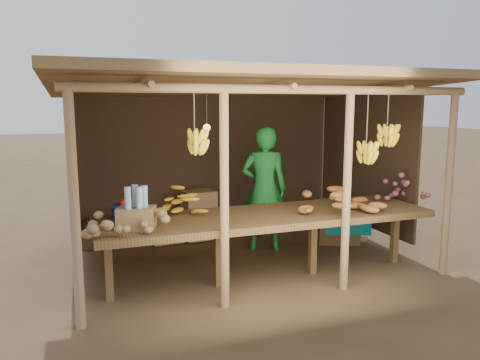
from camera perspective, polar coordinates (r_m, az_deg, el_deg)
name	(u,v)px	position (r m, az deg, el deg)	size (l,w,h in m)	color
ground	(240,255)	(6.51, 0.00, -9.16)	(60.00, 60.00, 0.00)	brown
stall_structure	(243,116)	(6.11, 0.39, 7.87)	(4.70, 3.50, 2.43)	#A37E54
counter	(267,219)	(5.45, 3.37, -4.74)	(3.90, 1.05, 0.80)	brown
potato_heap	(132,213)	(4.81, -13.05, -3.89)	(0.95, 0.57, 0.36)	olive
sweet_potato_heap	(335,196)	(5.65, 11.53, -1.91)	(0.99, 0.59, 0.36)	#AE672C
onion_heap	(401,188)	(6.42, 19.02, -0.93)	(0.81, 0.49, 0.36)	#B6586B
banana_pile	(181,200)	(5.37, -7.15, -2.46)	(0.56, 0.33, 0.35)	gold
tomato_basin	(130,210)	(5.36, -13.21, -3.59)	(0.40, 0.40, 0.21)	navy
bottle_box	(136,212)	(4.86, -12.53, -3.86)	(0.43, 0.39, 0.45)	olive
vendor	(264,189)	(6.57, 2.94, -1.09)	(0.64, 0.42, 1.76)	#1B7A2C
tarp_crate	(338,220)	(7.22, 11.89, -4.84)	(0.83, 0.78, 0.79)	brown
carton_stack	(188,220)	(7.14, -6.33, -4.82)	(1.01, 0.42, 0.74)	olive
burlap_sacks	(104,232)	(7.06, -16.23, -6.05)	(0.77, 0.40, 0.55)	#463220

